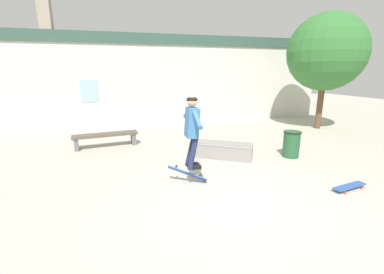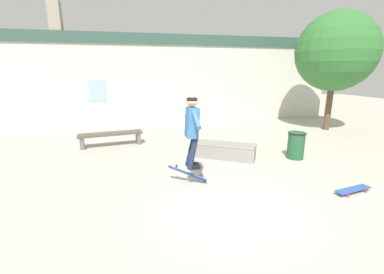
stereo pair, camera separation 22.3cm
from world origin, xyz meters
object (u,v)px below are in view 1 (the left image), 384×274
at_px(skateboard_flipping, 187,173).
at_px(park_bench, 106,137).
at_px(skate_ledge, 221,150).
at_px(skater, 192,126).
at_px(trash_bin, 291,143).
at_px(skateboard_resting, 349,186).
at_px(tree_right, 326,52).

bearing_deg(skateboard_flipping, park_bench, 138.49).
xyz_separation_m(skate_ledge, skateboard_flipping, (-1.29, -1.37, -0.00)).
distance_m(skater, skateboard_flipping, 1.05).
bearing_deg(trash_bin, park_bench, 155.19).
relative_size(park_bench, skater, 1.35).
bearing_deg(skate_ledge, trash_bin, 18.74).
height_order(skate_ledge, skater, skater).
bearing_deg(skateboard_resting, skateboard_flipping, 148.72).
distance_m(skate_ledge, skater, 2.17).
relative_size(skateboard_flipping, skateboard_resting, 0.95).
xyz_separation_m(trash_bin, skater, (-3.11, -1.04, 0.87)).
distance_m(trash_bin, skater, 3.39).
distance_m(skateboard_flipping, skateboard_resting, 3.29).
bearing_deg(skater, trash_bin, 18.98).
relative_size(park_bench, skate_ledge, 1.17).
bearing_deg(park_bench, trash_bin, -33.29).
height_order(tree_right, skateboard_resting, tree_right).
bearing_deg(skater, tree_right, 32.17).
bearing_deg(tree_right, skateboard_flipping, -149.26).
height_order(tree_right, park_bench, tree_right).
bearing_deg(skate_ledge, tree_right, 57.13).
distance_m(skate_ledge, trash_bin, 1.95).
xyz_separation_m(tree_right, skater, (-6.51, -4.02, -1.79)).
height_order(park_bench, skater, skater).
bearing_deg(skater, skate_ledge, 50.84).
height_order(skate_ledge, skateboard_flipping, skateboard_flipping).
distance_m(park_bench, skater, 3.97).
bearing_deg(skateboard_resting, skater, 149.92).
bearing_deg(park_bench, skate_ledge, -39.71).
relative_size(skater, skateboard_flipping, 1.85).
distance_m(park_bench, trash_bin, 5.53).
height_order(park_bench, skateboard_resting, park_bench).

